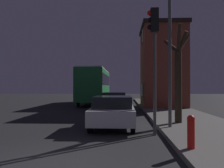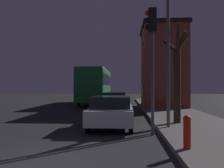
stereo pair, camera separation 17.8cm
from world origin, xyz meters
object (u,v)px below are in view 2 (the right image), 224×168
(bare_tree, at_px, (177,75))
(bus, at_px, (96,84))
(streetlamp, at_px, (156,12))
(car_near_lane, at_px, (111,111))
(car_mid_lane, at_px, (114,102))
(fire_hydrant, at_px, (187,131))
(traffic_light, at_px, (152,45))

(bare_tree, xyz_separation_m, bus, (-5.62, 14.88, -0.19))
(streetlamp, distance_m, car_near_lane, 4.72)
(car_mid_lane, xyz_separation_m, fire_hydrant, (2.51, -11.69, -0.10))
(car_near_lane, bearing_deg, traffic_light, -47.71)
(streetlamp, relative_size, car_near_lane, 1.47)
(bus, bearing_deg, streetlamp, -74.37)
(streetlamp, xyz_separation_m, bus, (-4.52, 16.15, -2.79))
(traffic_light, height_order, car_near_lane, traffic_light)
(car_near_lane, bearing_deg, bare_tree, 8.68)
(streetlamp, xyz_separation_m, car_mid_lane, (-2.14, 8.01, -4.23))
(bare_tree, relative_size, fire_hydrant, 4.93)
(streetlamp, relative_size, traffic_light, 1.33)
(bare_tree, bearing_deg, fire_hydrant, -98.44)
(car_near_lane, xyz_separation_m, fire_hydrant, (2.30, -4.48, -0.09))
(traffic_light, distance_m, bus, 17.69)
(fire_hydrant, bearing_deg, streetlamp, 95.73)
(car_near_lane, bearing_deg, fire_hydrant, -62.80)
(streetlamp, distance_m, bare_tree, 3.09)
(fire_hydrant, bearing_deg, traffic_light, 103.98)
(bare_tree, height_order, fire_hydrant, bare_tree)
(car_mid_lane, bearing_deg, bus, 106.30)
(streetlamp, xyz_separation_m, car_near_lane, (-1.93, 0.80, -4.23))
(traffic_light, bearing_deg, car_near_lane, 132.29)
(bare_tree, distance_m, fire_hydrant, 5.29)
(bare_tree, bearing_deg, car_mid_lane, 115.65)
(traffic_light, height_order, car_mid_lane, traffic_light)
(streetlamp, xyz_separation_m, bare_tree, (1.10, 1.27, -2.60))
(bus, height_order, fire_hydrant, bus)
(bus, bearing_deg, car_near_lane, -80.44)
(traffic_light, xyz_separation_m, bus, (-4.22, 17.14, -1.26))
(traffic_light, distance_m, fire_hydrant, 3.93)
(traffic_light, relative_size, bare_tree, 1.08)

